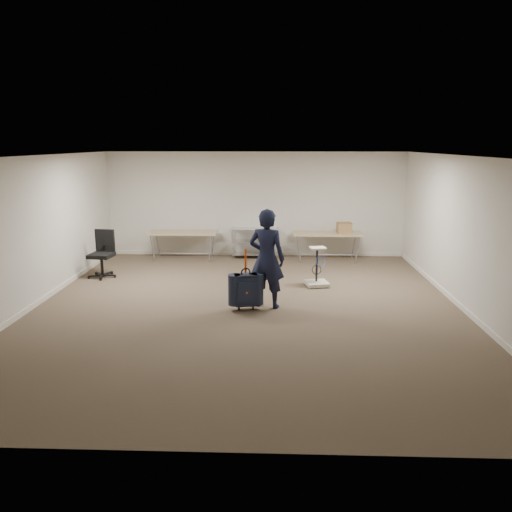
{
  "coord_description": "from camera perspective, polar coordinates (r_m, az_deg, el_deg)",
  "views": [
    {
      "loc": [
        0.5,
        -8.92,
        3.03
      ],
      "look_at": [
        0.16,
        0.3,
        0.93
      ],
      "focal_mm": 35.0,
      "sensor_mm": 36.0,
      "label": 1
    }
  ],
  "objects": [
    {
      "name": "ground",
      "position": [
        9.43,
        -1.06,
        -5.91
      ],
      "size": [
        9.0,
        9.0,
        0.0
      ],
      "primitive_type": "plane",
      "color": "#443529",
      "rests_on": "ground"
    },
    {
      "name": "equipment_cart",
      "position": [
        10.84,
        7.0,
        -2.27
      ],
      "size": [
        0.55,
        0.55,
        0.85
      ],
      "color": "beige",
      "rests_on": "ground"
    },
    {
      "name": "person",
      "position": [
        9.24,
        1.24,
        -0.3
      ],
      "size": [
        0.78,
        0.62,
        1.86
      ],
      "primitive_type": "imported",
      "rotation": [
        0.0,
        0.0,
        2.85
      ],
      "color": "black",
      "rests_on": "ground"
    },
    {
      "name": "suitcase",
      "position": [
        9.19,
        -1.17,
        -3.86
      ],
      "size": [
        0.46,
        0.32,
        1.15
      ],
      "color": "black",
      "rests_on": "ground"
    },
    {
      "name": "office_chair",
      "position": [
        12.02,
        -17.12,
        -0.75
      ],
      "size": [
        0.65,
        0.65,
        1.08
      ],
      "color": "black",
      "rests_on": "ground"
    },
    {
      "name": "cardboard_box",
      "position": [
        13.21,
        10.05,
        3.21
      ],
      "size": [
        0.39,
        0.3,
        0.27
      ],
      "primitive_type": "cube",
      "rotation": [
        0.0,
        0.0,
        0.09
      ],
      "color": "olive",
      "rests_on": "folding_table_right"
    },
    {
      "name": "folding_table_left",
      "position": [
        13.3,
        -8.35,
        2.51
      ],
      "size": [
        1.8,
        0.75,
        0.73
      ],
      "color": "#907F58",
      "rests_on": "ground"
    },
    {
      "name": "room_shell",
      "position": [
        10.73,
        -0.66,
        -3.29
      ],
      "size": [
        8.0,
        9.0,
        9.0
      ],
      "color": "beige",
      "rests_on": "ground"
    },
    {
      "name": "wire_shelf",
      "position": [
        13.38,
        -0.09,
        1.67
      ],
      "size": [
        1.22,
        0.47,
        0.8
      ],
      "color": "silver",
      "rests_on": "ground"
    },
    {
      "name": "folding_table_right",
      "position": [
        13.16,
        8.17,
        2.4
      ],
      "size": [
        1.8,
        0.75,
        0.73
      ],
      "color": "#907F58",
      "rests_on": "ground"
    }
  ]
}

